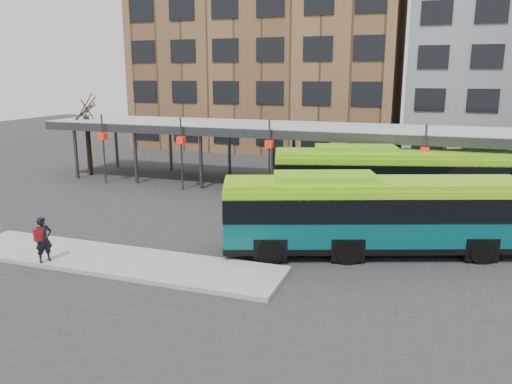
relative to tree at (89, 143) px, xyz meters
name	(u,v)px	position (x,y,z in m)	size (l,w,h in m)	color
ground	(267,254)	(18.00, -12.00, -2.43)	(120.00, 120.00, 0.00)	#28282B
boarding_island	(115,260)	(12.50, -15.00, -2.34)	(14.00, 3.00, 0.18)	gray
canopy	(328,131)	(17.94, 0.87, 1.47)	(40.00, 6.53, 4.80)	#999B9E
tree	(89,143)	(0.00, 0.00, 0.00)	(1.64, 1.64, 5.60)	black
building_brick	(271,39)	(8.00, 20.00, 8.57)	(26.00, 14.00, 22.00)	brown
bus_front	(372,212)	(22.14, -10.45, -0.64)	(12.69, 6.73, 3.45)	#074A4E
bus_rear	(393,177)	(22.47, -3.09, -0.54)	(13.42, 6.23, 3.63)	#074A4E
pedestrian	(43,239)	(10.10, -16.21, -1.32)	(0.70, 0.80, 1.83)	black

